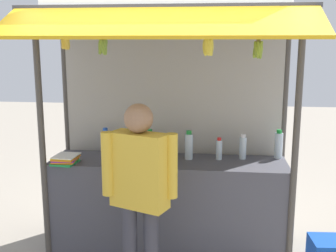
% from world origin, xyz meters
% --- Properties ---
extents(ground_plane, '(20.00, 20.00, 0.00)m').
position_xyz_m(ground_plane, '(0.00, 0.00, 0.00)').
color(ground_plane, '#9E9384').
extents(stall_counter, '(2.33, 0.59, 0.94)m').
position_xyz_m(stall_counter, '(0.00, 0.00, 0.47)').
color(stall_counter, '#4C4C56').
rests_on(stall_counter, ground).
extents(stall_structure, '(2.53, 1.42, 2.75)m').
position_xyz_m(stall_structure, '(0.00, 0.09, 1.65)').
color(stall_structure, '#4C4742').
rests_on(stall_structure, ground).
extents(water_bottle_mid_right, '(0.08, 0.08, 0.29)m').
position_xyz_m(water_bottle_mid_right, '(0.20, 0.08, 1.08)').
color(water_bottle_mid_right, silver).
rests_on(water_bottle_mid_right, stall_counter).
extents(water_bottle_far_left, '(0.06, 0.06, 0.22)m').
position_xyz_m(water_bottle_far_left, '(0.50, 0.10, 1.05)').
color(water_bottle_far_left, silver).
rests_on(water_bottle_far_left, stall_counter).
extents(water_bottle_mid_left, '(0.07, 0.07, 0.25)m').
position_xyz_m(water_bottle_mid_left, '(0.74, 0.15, 1.06)').
color(water_bottle_mid_left, silver).
rests_on(water_bottle_mid_left, stall_counter).
extents(water_bottle_center, '(0.08, 0.08, 0.29)m').
position_xyz_m(water_bottle_center, '(1.10, 0.22, 1.08)').
color(water_bottle_center, silver).
rests_on(water_bottle_center, stall_counter).
extents(water_bottle_right, '(0.07, 0.07, 0.26)m').
position_xyz_m(water_bottle_right, '(-0.22, 0.23, 1.07)').
color(water_bottle_right, silver).
rests_on(water_bottle_right, stall_counter).
extents(water_bottle_back_right, '(0.08, 0.08, 0.27)m').
position_xyz_m(water_bottle_back_right, '(-0.68, 0.20, 1.07)').
color(water_bottle_back_right, silver).
rests_on(water_bottle_back_right, stall_counter).
extents(magazine_stack_left, '(0.24, 0.28, 0.08)m').
position_xyz_m(magazine_stack_left, '(-0.98, -0.21, 0.98)').
color(magazine_stack_left, green).
rests_on(magazine_stack_left, stall_counter).
extents(magazine_stack_front_left, '(0.25, 0.27, 0.09)m').
position_xyz_m(magazine_stack_front_left, '(-0.16, -0.03, 0.99)').
color(magazine_stack_front_left, blue).
rests_on(magazine_stack_front_left, stall_counter).
extents(banana_bunch_inner_right, '(0.09, 0.10, 0.24)m').
position_xyz_m(banana_bunch_inner_right, '(-0.85, -0.39, 2.10)').
color(banana_bunch_inner_right, '#332D23').
extents(banana_bunch_leftmost, '(0.10, 0.10, 0.29)m').
position_xyz_m(banana_bunch_leftmost, '(-0.52, -0.39, 2.06)').
color(banana_bunch_leftmost, '#332D23').
extents(banana_bunch_inner_left, '(0.11, 0.10, 0.31)m').
position_xyz_m(banana_bunch_inner_left, '(0.80, -0.39, 2.04)').
color(banana_bunch_inner_left, '#332D23').
extents(banana_bunch_rightmost, '(0.11, 0.11, 0.29)m').
position_xyz_m(banana_bunch_rightmost, '(0.38, -0.39, 2.06)').
color(banana_bunch_rightmost, '#332D23').
extents(vendor_person, '(0.62, 0.36, 1.63)m').
position_xyz_m(vendor_person, '(-0.14, -0.80, 0.98)').
color(vendor_person, '#383842').
rests_on(vendor_person, ground).
extents(plastic_crate, '(0.35, 0.35, 0.23)m').
position_xyz_m(plastic_crate, '(1.57, -0.10, 0.12)').
color(plastic_crate, '#194CB2').
rests_on(plastic_crate, ground).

